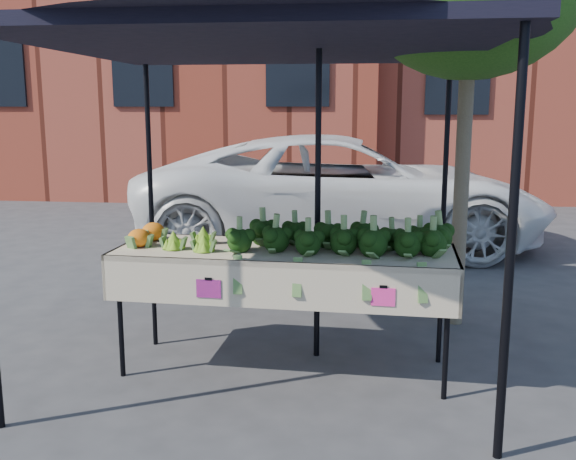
# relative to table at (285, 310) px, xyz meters

# --- Properties ---
(ground) EXTENTS (90.00, 90.00, 0.00)m
(ground) POSITION_rel_table_xyz_m (-0.24, -0.04, -0.45)
(ground) COLOR #313133
(table) EXTENTS (2.44, 0.92, 0.90)m
(table) POSITION_rel_table_xyz_m (0.00, 0.00, 0.00)
(table) COLOR beige
(table) RESTS_ON ground
(canopy) EXTENTS (3.16, 3.16, 2.74)m
(canopy) POSITION_rel_table_xyz_m (-0.14, 0.37, 0.92)
(canopy) COLOR black
(canopy) RESTS_ON ground
(broccoli_heap) EXTENTS (1.58, 0.55, 0.24)m
(broccoli_heap) POSITION_rel_table_xyz_m (0.39, 0.03, 0.57)
(broccoli_heap) COLOR black
(broccoli_heap) RESTS_ON table
(romanesco_cluster) EXTENTS (0.41, 0.45, 0.18)m
(romanesco_cluster) POSITION_rel_table_xyz_m (-0.67, -0.01, 0.54)
(romanesco_cluster) COLOR #88B229
(romanesco_cluster) RESTS_ON table
(cauliflower_pair) EXTENTS (0.21, 0.41, 0.16)m
(cauliflower_pair) POSITION_rel_table_xyz_m (-1.04, 0.07, 0.53)
(cauliflower_pair) COLOR orange
(cauliflower_pair) RESTS_ON table
(vehicle) EXTENTS (1.74, 2.66, 5.49)m
(vehicle) POSITION_rel_table_xyz_m (0.25, 4.33, 2.29)
(vehicle) COLOR white
(vehicle) RESTS_ON ground
(street_tree) EXTENTS (1.88, 1.88, 3.71)m
(street_tree) POSITION_rel_table_xyz_m (1.38, 1.21, 1.40)
(street_tree) COLOR #1E4C14
(street_tree) RESTS_ON ground
(building_left) EXTENTS (12.00, 8.00, 9.00)m
(building_left) POSITION_rel_table_xyz_m (-5.24, 11.96, 4.05)
(building_left) COLOR maroon
(building_left) RESTS_ON ground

